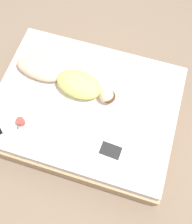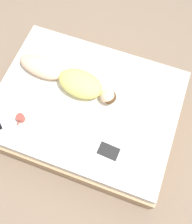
% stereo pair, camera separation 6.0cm
% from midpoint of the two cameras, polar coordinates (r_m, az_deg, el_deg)
% --- Properties ---
extents(ground_plane, '(12.00, 12.00, 0.00)m').
position_cam_midpoint_polar(ground_plane, '(3.54, -2.43, -1.38)').
color(ground_plane, '#7A6651').
extents(bed, '(1.68, 2.18, 0.52)m').
position_cam_midpoint_polar(bed, '(3.30, -2.61, 0.24)').
color(bed, tan).
rests_on(bed, ground_plane).
extents(person, '(0.42, 1.30, 0.21)m').
position_cam_midpoint_polar(person, '(3.10, -6.70, 6.85)').
color(person, '#DBB28E').
rests_on(person, bed).
extents(open_magazine, '(0.48, 0.35, 0.01)m').
position_cam_midpoint_polar(open_magazine, '(2.89, 3.33, -6.41)').
color(open_magazine, silver).
rests_on(open_magazine, bed).
extents(coffee_mug, '(0.13, 0.09, 0.08)m').
position_cam_midpoint_polar(coffee_mug, '(3.04, -16.66, -2.08)').
color(coffee_mug, '#993D33').
rests_on(coffee_mug, bed).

